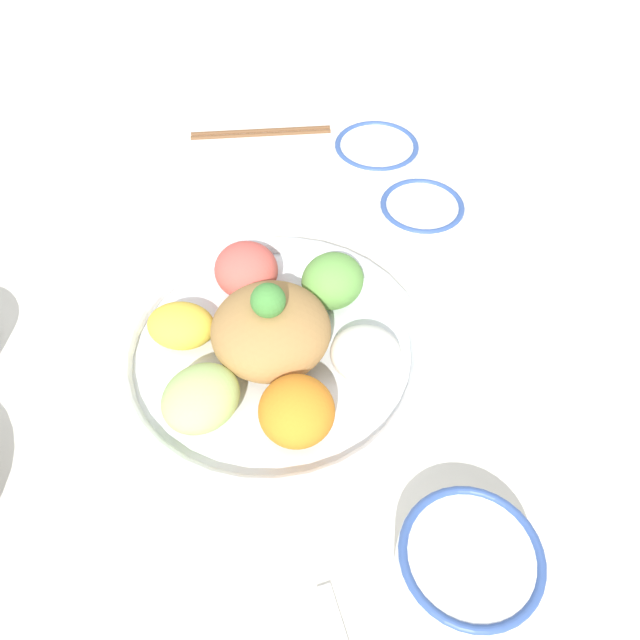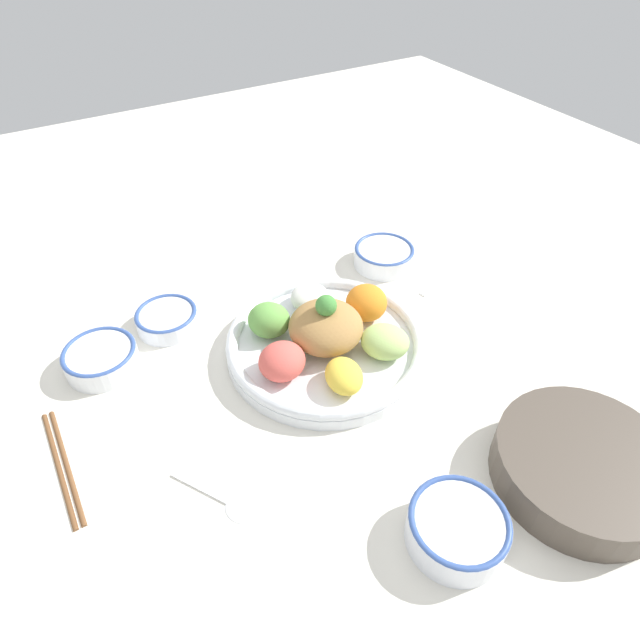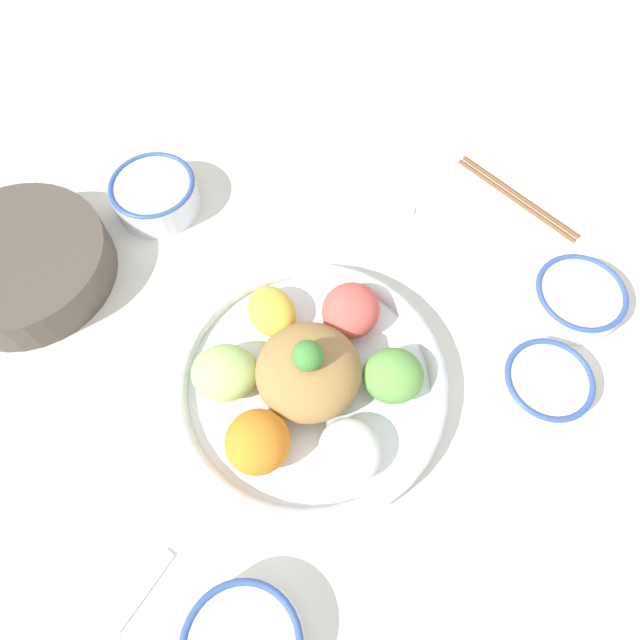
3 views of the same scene
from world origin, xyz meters
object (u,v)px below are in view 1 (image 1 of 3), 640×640
Objects in this scene: rice_bowl_plain at (379,154)px; serving_spoon_main at (142,214)px; rice_bowl_blue at (424,212)px; salad_platter at (277,346)px; sauce_bowl_dark at (473,561)px; chopsticks_pair_near at (264,131)px.

rice_bowl_plain is 0.89× the size of serving_spoon_main.
rice_bowl_blue is at bearing -38.66° from serving_spoon_main.
rice_bowl_plain is (-0.32, 0.15, -0.01)m from salad_platter.
sauce_bowl_dark is 0.91× the size of serving_spoon_main.
salad_platter is at bearing -89.61° from chopsticks_pair_near.
rice_bowl_plain is at bearing -160.98° from rice_bowl_blue.
serving_spoon_main is at bearing -75.94° from rice_bowl_plain.
rice_bowl_plain is at bearing -18.07° from serving_spoon_main.
rice_bowl_blue is 0.51× the size of chopsticks_pair_near.
serving_spoon_main is (-0.47, -0.32, -0.02)m from sauce_bowl_dark.
rice_bowl_blue is at bearing 175.01° from sauce_bowl_dark.
chopsticks_pair_near is at bearing -137.07° from rice_bowl_blue.
rice_bowl_plain reaches higher than rice_bowl_blue.
serving_spoon_main is at bearing -96.53° from rice_bowl_blue.
sauce_bowl_dark is 0.56m from serving_spoon_main.
serving_spoon_main is (0.08, -0.31, -0.02)m from rice_bowl_plain.
sauce_bowl_dark is at bearing -87.75° from serving_spoon_main.
serving_spoon_main is at bearing -133.59° from chopsticks_pair_near.
rice_bowl_blue is 0.43m from sauce_bowl_dark.
salad_platter is 1.57× the size of chopsticks_pair_near.
chopsticks_pair_near is (-0.09, -0.16, -0.02)m from rice_bowl_plain.
salad_platter reaches higher than chopsticks_pair_near.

